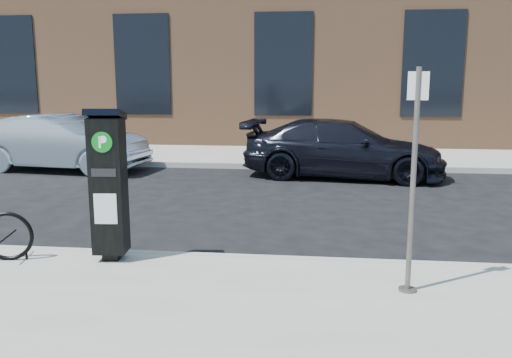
# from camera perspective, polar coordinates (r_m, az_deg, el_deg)

# --- Properties ---
(ground) EXTENTS (120.00, 120.00, 0.00)m
(ground) POSITION_cam_1_polar(r_m,az_deg,el_deg) (7.55, -3.34, -9.01)
(ground) COLOR black
(ground) RESTS_ON ground
(sidewalk_far) EXTENTS (60.00, 12.00, 0.15)m
(sidewalk_far) POSITION_cam_1_polar(r_m,az_deg,el_deg) (21.19, 3.16, 3.89)
(sidewalk_far) COLOR gray
(sidewalk_far) RESTS_ON ground
(curb_near) EXTENTS (60.00, 0.12, 0.16)m
(curb_near) POSITION_cam_1_polar(r_m,az_deg,el_deg) (7.51, -3.38, -8.52)
(curb_near) COLOR #9E9B93
(curb_near) RESTS_ON ground
(curb_far) EXTENTS (60.00, 0.12, 0.16)m
(curb_far) POSITION_cam_1_polar(r_m,az_deg,el_deg) (15.28, 1.81, 1.31)
(curb_far) COLOR #9E9B93
(curb_far) RESTS_ON ground
(building) EXTENTS (28.00, 10.05, 8.25)m
(building) POSITION_cam_1_polar(r_m,az_deg,el_deg) (24.09, 3.71, 14.39)
(building) COLOR brown
(building) RESTS_ON ground
(parking_kiosk) EXTENTS (0.50, 0.45, 2.01)m
(parking_kiosk) POSITION_cam_1_polar(r_m,az_deg,el_deg) (7.31, -15.27, -0.44)
(parking_kiosk) COLOR black
(parking_kiosk) RESTS_ON sidewalk_near
(sign_pole) EXTENTS (0.22, 0.20, 2.50)m
(sign_pole) POSITION_cam_1_polar(r_m,az_deg,el_deg) (6.17, 16.20, -0.48)
(sign_pole) COLOR #524E48
(sign_pole) RESTS_ON sidewalk_near
(bike_rack) EXTENTS (0.66, 0.18, 0.66)m
(bike_rack) POSITION_cam_1_polar(r_m,az_deg,el_deg) (7.89, -24.65, -5.52)
(bike_rack) COLOR black
(bike_rack) RESTS_ON sidewalk_near
(car_silver) EXTENTS (4.87, 2.17, 1.55)m
(car_silver) POSITION_cam_1_polar(r_m,az_deg,el_deg) (15.91, -19.80, 3.61)
(car_silver) COLOR #8FA3B6
(car_silver) RESTS_ON ground
(car_dark) EXTENTS (5.33, 2.66, 1.49)m
(car_dark) POSITION_cam_1_polar(r_m,az_deg,el_deg) (14.16, 9.15, 3.18)
(car_dark) COLOR black
(car_dark) RESTS_ON ground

